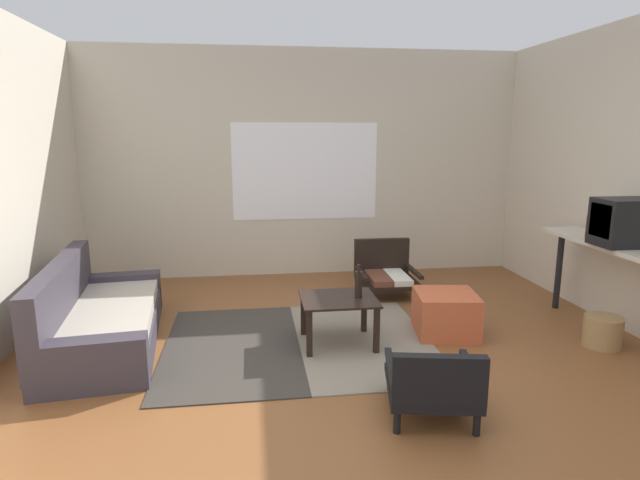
{
  "coord_description": "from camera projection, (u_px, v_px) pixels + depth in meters",
  "views": [
    {
      "loc": [
        -0.67,
        -3.27,
        1.73
      ],
      "look_at": [
        -0.1,
        0.97,
        0.84
      ],
      "focal_mm": 29.18,
      "sensor_mm": 36.0,
      "label": 1
    }
  ],
  "objects": [
    {
      "name": "ground_plane",
      "position": [
        352.0,
        386.0,
        3.61
      ],
      "size": [
        7.8,
        7.8,
        0.0
      ],
      "primitive_type": "plane",
      "color": "brown"
    },
    {
      "name": "far_wall_with_window",
      "position": [
        305.0,
        164.0,
        6.31
      ],
      "size": [
        5.6,
        0.13,
        2.7
      ],
      "color": "beige",
      "rests_on": "ground"
    },
    {
      "name": "area_rug",
      "position": [
        299.0,
        343.0,
        4.33
      ],
      "size": [
        2.2,
        1.83,
        0.01
      ],
      "color": "#38332D",
      "rests_on": "ground"
    },
    {
      "name": "couch",
      "position": [
        98.0,
        320.0,
        4.28
      ],
      "size": [
        0.99,
        1.95,
        0.71
      ],
      "color": "#38333D",
      "rests_on": "ground"
    },
    {
      "name": "coffee_table",
      "position": [
        338.0,
        307.0,
        4.26
      ],
      "size": [
        0.61,
        0.54,
        0.4
      ],
      "color": "black",
      "rests_on": "ground"
    },
    {
      "name": "armchair_by_window",
      "position": [
        385.0,
        272.0,
        5.64
      ],
      "size": [
        0.62,
        0.61,
        0.57
      ],
      "color": "black",
      "rests_on": "ground"
    },
    {
      "name": "armchair_striped_foreground",
      "position": [
        433.0,
        382.0,
        3.17
      ],
      "size": [
        0.64,
        0.68,
        0.49
      ],
      "color": "black",
      "rests_on": "ground"
    },
    {
      "name": "ottoman_orange",
      "position": [
        446.0,
        314.0,
        4.51
      ],
      "size": [
        0.57,
        0.57,
        0.37
      ],
      "primitive_type": "cube",
      "rotation": [
        0.0,
        0.0,
        -0.14
      ],
      "color": "#BC5633",
      "rests_on": "ground"
    },
    {
      "name": "console_shelf",
      "position": [
        616.0,
        256.0,
        4.33
      ],
      "size": [
        0.36,
        1.66,
        0.82
      ],
      "color": "beige",
      "rests_on": "ground"
    },
    {
      "name": "crt_television",
      "position": [
        625.0,
        222.0,
        4.22
      ],
      "size": [
        0.45,
        0.33,
        0.39
      ],
      "color": "black",
      "rests_on": "console_shelf"
    },
    {
      "name": "clay_vase",
      "position": [
        599.0,
        225.0,
        4.54
      ],
      "size": [
        0.2,
        0.2,
        0.3
      ],
      "color": "#935B38",
      "rests_on": "console_shelf"
    },
    {
      "name": "glass_bottle",
      "position": [
        358.0,
        284.0,
        4.23
      ],
      "size": [
        0.06,
        0.06,
        0.28
      ],
      "color": "black",
      "rests_on": "coffee_table"
    },
    {
      "name": "wicker_basket",
      "position": [
        603.0,
        331.0,
        4.26
      ],
      "size": [
        0.3,
        0.3,
        0.25
      ],
      "primitive_type": "cylinder",
      "color": "#9E7A4C",
      "rests_on": "ground"
    }
  ]
}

